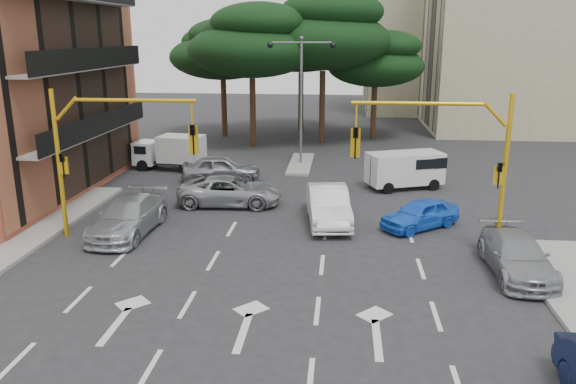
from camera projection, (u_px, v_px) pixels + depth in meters
name	position (u px, v px, depth m)	size (l,w,h in m)	color
ground	(267.00, 263.00, 20.41)	(120.00, 120.00, 0.00)	#28282B
median_strip	(301.00, 164.00, 35.72)	(1.40, 6.00, 0.15)	gray
apartment_beige_near	(555.00, 18.00, 46.66)	(20.20, 12.15, 18.70)	tan
apartment_beige_far	(444.00, 31.00, 59.09)	(16.20, 12.15, 16.70)	tan
pine_left_near	(252.00, 41.00, 39.76)	(9.15, 9.15, 10.23)	#382616
pine_center	(324.00, 31.00, 41.02)	(9.98, 9.98, 11.16)	#382616
pine_left_far	(223.00, 49.00, 44.07)	(8.32, 8.32, 9.30)	#382616
pine_right	(377.00, 59.00, 43.12)	(7.49, 7.49, 8.37)	#382616
pine_back	(302.00, 40.00, 46.19)	(9.15, 9.15, 10.23)	#382616
signal_mast_right	(456.00, 151.00, 20.63)	(5.79, 0.37, 6.00)	gold
signal_mast_left	(100.00, 144.00, 21.91)	(5.79, 0.37, 6.00)	gold
street_lamp_center	(301.00, 78.00, 34.27)	(4.16, 0.36, 7.77)	slate
car_white_hatch	(328.00, 205.00, 24.60)	(1.68, 4.83, 1.59)	silver
car_blue_compact	(420.00, 214.00, 23.94)	(1.48, 3.68, 1.25)	blue
car_silver_wagon	(128.00, 216.00, 23.25)	(2.06, 5.07, 1.47)	#A8ACB0
car_silver_cross_a	(230.00, 191.00, 27.19)	(2.29, 4.97, 1.38)	#A2A5AA
car_silver_cross_b	(221.00, 168.00, 31.55)	(1.75, 4.36, 1.49)	gray
car_silver_parked	(517.00, 255.00, 19.32)	(1.86, 4.59, 1.33)	#93969A
van_white	(405.00, 170.00, 30.12)	(1.79, 3.96, 1.98)	silver
box_truck_a	(170.00, 152.00, 34.28)	(1.81, 4.31, 2.12)	silver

